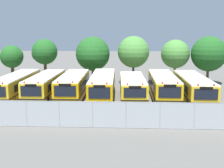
% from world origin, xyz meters
% --- Properties ---
extents(ground_plane, '(160.00, 160.00, 0.00)m').
position_xyz_m(ground_plane, '(0.00, 0.00, 0.00)').
color(ground_plane, '#595651').
extents(school_bus_0, '(2.73, 11.11, 2.59)m').
position_xyz_m(school_bus_0, '(-9.68, 0.22, 1.37)').
color(school_bus_0, yellow).
rests_on(school_bus_0, ground_plane).
extents(school_bus_1, '(2.56, 10.16, 2.63)m').
position_xyz_m(school_bus_1, '(-6.37, 0.12, 1.38)').
color(school_bus_1, yellow).
rests_on(school_bus_1, ground_plane).
extents(school_bus_2, '(2.82, 10.11, 2.70)m').
position_xyz_m(school_bus_2, '(-3.26, 0.03, 1.42)').
color(school_bus_2, '#EAA80C').
rests_on(school_bus_2, ground_plane).
extents(school_bus_3, '(2.70, 11.18, 2.76)m').
position_xyz_m(school_bus_3, '(-0.01, -0.27, 1.45)').
color(school_bus_3, '#EAA80C').
rests_on(school_bus_3, ground_plane).
extents(school_bus_4, '(2.85, 9.52, 2.52)m').
position_xyz_m(school_bus_4, '(3.18, -0.09, 1.33)').
color(school_bus_4, yellow).
rests_on(school_bus_4, ground_plane).
extents(school_bus_5, '(2.61, 10.32, 2.75)m').
position_xyz_m(school_bus_5, '(6.46, -0.03, 1.44)').
color(school_bus_5, yellow).
rests_on(school_bus_5, ground_plane).
extents(school_bus_6, '(2.70, 10.91, 2.65)m').
position_xyz_m(school_bus_6, '(9.57, -0.16, 1.39)').
color(school_bus_6, yellow).
rests_on(school_bus_6, ground_plane).
extents(tree_0, '(3.32, 3.27, 5.30)m').
position_xyz_m(tree_0, '(-13.89, 10.04, 3.68)').
color(tree_0, '#4C3823').
rests_on(tree_0, ground_plane).
extents(tree_1, '(3.56, 3.56, 6.20)m').
position_xyz_m(tree_1, '(-9.09, 9.24, 4.35)').
color(tree_1, '#4C3823').
rests_on(tree_1, ground_plane).
extents(tree_2, '(4.69, 4.69, 6.54)m').
position_xyz_m(tree_2, '(-2.25, 8.90, 4.20)').
color(tree_2, '#4C3823').
rests_on(tree_2, ground_plane).
extents(tree_3, '(4.33, 4.33, 6.63)m').
position_xyz_m(tree_3, '(3.52, 8.93, 4.54)').
color(tree_3, '#4C3823').
rests_on(tree_3, ground_plane).
extents(tree_4, '(3.99, 3.99, 6.13)m').
position_xyz_m(tree_4, '(9.21, 10.00, 4.10)').
color(tree_4, '#4C3823').
rests_on(tree_4, ground_plane).
extents(tree_5, '(4.79, 4.79, 6.61)m').
position_xyz_m(tree_5, '(13.62, 9.26, 4.27)').
color(tree_5, '#4C3823').
rests_on(tree_5, ground_plane).
extents(chainlink_fence, '(25.23, 0.07, 2.05)m').
position_xyz_m(chainlink_fence, '(-0.00, -9.80, 1.06)').
color(chainlink_fence, '#9EA0A3').
rests_on(chainlink_fence, ground_plane).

